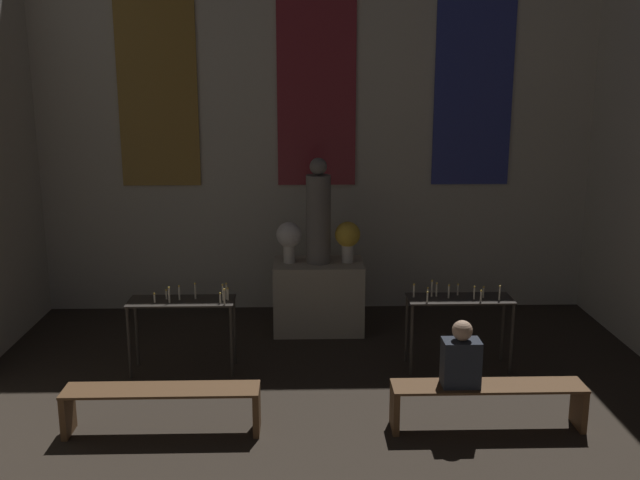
% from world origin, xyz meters
% --- Properties ---
extents(wall_back, '(8.14, 0.16, 5.79)m').
position_xyz_m(wall_back, '(0.00, 9.39, 2.93)').
color(wall_back, beige).
rests_on(wall_back, ground_plane).
extents(altar, '(1.20, 0.76, 0.95)m').
position_xyz_m(altar, '(0.00, 8.35, 0.47)').
color(altar, '#ADA38E').
rests_on(altar, ground_plane).
extents(statue, '(0.33, 0.33, 1.40)m').
position_xyz_m(statue, '(0.00, 8.35, 1.60)').
color(statue, slate).
rests_on(statue, altar).
extents(flower_vase_left, '(0.34, 0.34, 0.55)m').
position_xyz_m(flower_vase_left, '(-0.39, 8.35, 1.29)').
color(flower_vase_left, beige).
rests_on(flower_vase_left, altar).
extents(flower_vase_right, '(0.34, 0.34, 0.55)m').
position_xyz_m(flower_vase_right, '(0.39, 8.35, 1.29)').
color(flower_vase_right, beige).
rests_on(flower_vase_right, altar).
extents(candle_rack_left, '(1.22, 0.45, 1.07)m').
position_xyz_m(candle_rack_left, '(-1.60, 7.00, 0.74)').
color(candle_rack_left, '#332D28').
rests_on(candle_rack_left, ground_plane).
extents(candle_rack_right, '(1.22, 0.45, 1.07)m').
position_xyz_m(candle_rack_right, '(1.61, 7.00, 0.74)').
color(candle_rack_right, '#332D28').
rests_on(candle_rack_right, ground_plane).
extents(pew_back_left, '(1.88, 0.36, 0.46)m').
position_xyz_m(pew_back_left, '(-1.58, 5.51, 0.33)').
color(pew_back_left, brown).
rests_on(pew_back_left, ground_plane).
extents(pew_back_right, '(1.88, 0.36, 0.46)m').
position_xyz_m(pew_back_right, '(1.58, 5.51, 0.33)').
color(pew_back_right, brown).
rests_on(pew_back_right, ground_plane).
extents(person_seated, '(0.36, 0.24, 0.66)m').
position_xyz_m(person_seated, '(1.30, 5.51, 0.74)').
color(person_seated, '#282D38').
rests_on(person_seated, pew_back_right).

